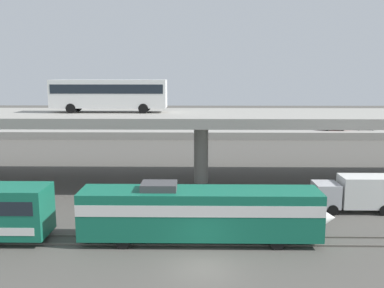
# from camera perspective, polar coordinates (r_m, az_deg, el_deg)

# --- Properties ---
(ground_plane) EXTENTS (260.00, 260.00, 0.00)m
(ground_plane) POSITION_cam_1_polar(r_m,az_deg,el_deg) (26.09, 1.54, -16.51)
(ground_plane) COLOR #4C4944
(rail_strip_near) EXTENTS (110.00, 0.12, 0.12)m
(rail_strip_near) POSITION_cam_1_polar(r_m,az_deg,el_deg) (29.02, 1.46, -13.59)
(rail_strip_near) COLOR #59544C
(rail_strip_near) RESTS_ON ground_plane
(rail_strip_far) EXTENTS (110.00, 0.12, 0.12)m
(rail_strip_far) POSITION_cam_1_polar(r_m,az_deg,el_deg) (30.41, 1.43, -12.47)
(rail_strip_far) COLOR #59544C
(rail_strip_far) RESTS_ON ground_plane
(train_locomotive) EXTENTS (17.42, 3.04, 4.18)m
(train_locomotive) POSITION_cam_1_polar(r_m,az_deg,el_deg) (28.98, 2.72, -9.12)
(train_locomotive) COLOR #14664C
(train_locomotive) RESTS_ON ground_plane
(highway_overpass) EXTENTS (96.00, 12.26, 7.46)m
(highway_overpass) POSITION_cam_1_polar(r_m,az_deg,el_deg) (43.69, 1.27, 3.47)
(highway_overpass) COLOR gray
(highway_overpass) RESTS_ON ground_plane
(transit_bus_on_overpass) EXTENTS (12.00, 2.68, 3.40)m
(transit_bus_on_overpass) POSITION_cam_1_polar(r_m,az_deg,el_deg) (44.81, -11.27, 6.88)
(transit_bus_on_overpass) COLOR silver
(transit_bus_on_overpass) RESTS_ON highway_overpass
(service_truck_west) EXTENTS (6.80, 2.46, 3.04)m
(service_truck_west) POSITION_cam_1_polar(r_m,az_deg,el_deg) (37.93, 21.58, -6.15)
(service_truck_west) COLOR #B7B7BC
(service_truck_west) RESTS_ON ground_plane
(pier_parking_lot) EXTENTS (73.32, 12.14, 1.35)m
(pier_parking_lot) POSITION_cam_1_polar(r_m,az_deg,el_deg) (79.18, 1.07, 1.70)
(pier_parking_lot) COLOR gray
(pier_parking_lot) RESTS_ON ground_plane
(parked_car_0) EXTENTS (4.15, 1.82, 1.50)m
(parked_car_0) POSITION_cam_1_polar(r_m,az_deg,el_deg) (84.74, 16.54, 2.81)
(parked_car_0) COLOR maroon
(parked_car_0) RESTS_ON pier_parking_lot
(parked_car_1) EXTENTS (4.51, 1.84, 1.50)m
(parked_car_1) POSITION_cam_1_polar(r_m,az_deg,el_deg) (83.48, -16.01, 2.74)
(parked_car_1) COLOR maroon
(parked_car_1) RESTS_ON pier_parking_lot
(parked_car_2) EXTENTS (4.07, 1.95, 1.50)m
(parked_car_2) POSITION_cam_1_polar(r_m,az_deg,el_deg) (82.86, 22.36, 2.34)
(parked_car_2) COLOR silver
(parked_car_2) RESTS_ON pier_parking_lot
(parked_car_3) EXTENTS (4.05, 1.91, 1.50)m
(parked_car_3) POSITION_cam_1_polar(r_m,az_deg,el_deg) (81.19, -9.60, 2.79)
(parked_car_3) COLOR #9E998C
(parked_car_3) RESTS_ON pier_parking_lot
(parked_car_4) EXTENTS (4.42, 1.98, 1.50)m
(parked_car_4) POSITION_cam_1_polar(r_m,az_deg,el_deg) (80.20, 18.73, 2.34)
(parked_car_4) COLOR maroon
(parked_car_4) RESTS_ON pier_parking_lot
(harbor_water) EXTENTS (140.00, 36.00, 0.01)m
(harbor_water) POSITION_cam_1_polar(r_m,az_deg,el_deg) (102.08, 1.02, 3.09)
(harbor_water) COLOR #2D5170
(harbor_water) RESTS_ON ground_plane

